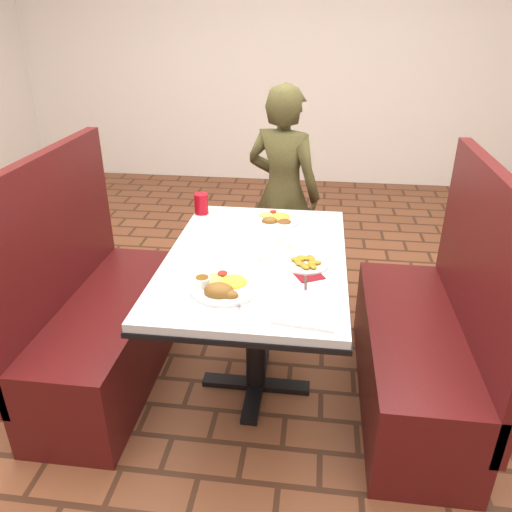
{
  "coord_description": "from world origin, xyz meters",
  "views": [
    {
      "loc": [
        0.26,
        -1.99,
        1.74
      ],
      "look_at": [
        0.0,
        0.0,
        0.75
      ],
      "focal_mm": 35.0,
      "sensor_mm": 36.0,
      "label": 1
    }
  ],
  "objects_px": {
    "booth_bench_right": "(425,346)",
    "diner_person": "(283,194)",
    "plantain_plate": "(306,263)",
    "booth_bench_left": "(100,322)",
    "near_dinner_plate": "(223,284)",
    "dining_table": "(256,275)",
    "red_tumbler": "(201,204)",
    "far_dinner_plate": "(276,217)"
  },
  "relations": [
    {
      "from": "booth_bench_right",
      "to": "diner_person",
      "type": "xyz_separation_m",
      "value": [
        -0.76,
        1.05,
        0.35
      ]
    },
    {
      "from": "diner_person",
      "to": "plantain_plate",
      "type": "xyz_separation_m",
      "value": [
        0.19,
        -1.12,
        0.08
      ]
    },
    {
      "from": "booth_bench_left",
      "to": "near_dinner_plate",
      "type": "bearing_deg",
      "value": -24.36
    },
    {
      "from": "dining_table",
      "to": "booth_bench_right",
      "type": "height_order",
      "value": "booth_bench_right"
    },
    {
      "from": "plantain_plate",
      "to": "dining_table",
      "type": "bearing_deg",
      "value": 164.04
    },
    {
      "from": "dining_table",
      "to": "near_dinner_plate",
      "type": "xyz_separation_m",
      "value": [
        -0.09,
        -0.32,
        0.13
      ]
    },
    {
      "from": "diner_person",
      "to": "red_tumbler",
      "type": "bearing_deg",
      "value": 76.46
    },
    {
      "from": "booth_bench_left",
      "to": "plantain_plate",
      "type": "bearing_deg",
      "value": -3.6
    },
    {
      "from": "near_dinner_plate",
      "to": "booth_bench_left",
      "type": "bearing_deg",
      "value": 155.64
    },
    {
      "from": "booth_bench_left",
      "to": "far_dinner_plate",
      "type": "relative_size",
      "value": 5.0
    },
    {
      "from": "diner_person",
      "to": "red_tumbler",
      "type": "height_order",
      "value": "diner_person"
    },
    {
      "from": "booth_bench_left",
      "to": "red_tumbler",
      "type": "bearing_deg",
      "value": 47.7
    },
    {
      "from": "dining_table",
      "to": "diner_person",
      "type": "distance_m",
      "value": 1.05
    },
    {
      "from": "red_tumbler",
      "to": "near_dinner_plate",
      "type": "bearing_deg",
      "value": -71.42
    },
    {
      "from": "red_tumbler",
      "to": "plantain_plate",
      "type": "bearing_deg",
      "value": -43.03
    },
    {
      "from": "diner_person",
      "to": "far_dinner_plate",
      "type": "bearing_deg",
      "value": 112.31
    },
    {
      "from": "dining_table",
      "to": "diner_person",
      "type": "xyz_separation_m",
      "value": [
        0.04,
        1.05,
        0.03
      ]
    },
    {
      "from": "near_dinner_plate",
      "to": "diner_person",
      "type": "bearing_deg",
      "value": 84.6
    },
    {
      "from": "diner_person",
      "to": "far_dinner_plate",
      "type": "relative_size",
      "value": 5.7
    },
    {
      "from": "plantain_plate",
      "to": "red_tumbler",
      "type": "distance_m",
      "value": 0.8
    },
    {
      "from": "booth_bench_left",
      "to": "far_dinner_plate",
      "type": "bearing_deg",
      "value": 26.3
    },
    {
      "from": "booth_bench_right",
      "to": "red_tumbler",
      "type": "bearing_deg",
      "value": 157.42
    },
    {
      "from": "red_tumbler",
      "to": "booth_bench_right",
      "type": "bearing_deg",
      "value": -22.58
    },
    {
      "from": "booth_bench_right",
      "to": "red_tumbler",
      "type": "distance_m",
      "value": 1.34
    },
    {
      "from": "diner_person",
      "to": "red_tumbler",
      "type": "distance_m",
      "value": 0.71
    },
    {
      "from": "booth_bench_left",
      "to": "near_dinner_plate",
      "type": "xyz_separation_m",
      "value": [
        0.71,
        -0.32,
        0.45
      ]
    },
    {
      "from": "diner_person",
      "to": "near_dinner_plate",
      "type": "distance_m",
      "value": 1.38
    },
    {
      "from": "plantain_plate",
      "to": "near_dinner_plate",
      "type": "bearing_deg",
      "value": -140.9
    },
    {
      "from": "dining_table",
      "to": "plantain_plate",
      "type": "height_order",
      "value": "plantain_plate"
    },
    {
      "from": "dining_table",
      "to": "near_dinner_plate",
      "type": "distance_m",
      "value": 0.36
    },
    {
      "from": "far_dinner_plate",
      "to": "plantain_plate",
      "type": "relative_size",
      "value": 1.24
    },
    {
      "from": "far_dinner_plate",
      "to": "dining_table",
      "type": "bearing_deg",
      "value": -96.71
    },
    {
      "from": "diner_person",
      "to": "plantain_plate",
      "type": "relative_size",
      "value": 7.05
    },
    {
      "from": "booth_bench_left",
      "to": "diner_person",
      "type": "bearing_deg",
      "value": 51.5
    },
    {
      "from": "diner_person",
      "to": "far_dinner_plate",
      "type": "height_order",
      "value": "diner_person"
    },
    {
      "from": "booth_bench_right",
      "to": "red_tumbler",
      "type": "height_order",
      "value": "booth_bench_right"
    },
    {
      "from": "plantain_plate",
      "to": "red_tumbler",
      "type": "relative_size",
      "value": 1.74
    },
    {
      "from": "booth_bench_right",
      "to": "near_dinner_plate",
      "type": "xyz_separation_m",
      "value": [
        -0.89,
        -0.32,
        0.45
      ]
    },
    {
      "from": "booth_bench_left",
      "to": "red_tumbler",
      "type": "height_order",
      "value": "booth_bench_left"
    },
    {
      "from": "far_dinner_plate",
      "to": "plantain_plate",
      "type": "height_order",
      "value": "far_dinner_plate"
    },
    {
      "from": "booth_bench_right",
      "to": "diner_person",
      "type": "bearing_deg",
      "value": 125.78
    },
    {
      "from": "booth_bench_left",
      "to": "booth_bench_right",
      "type": "xyz_separation_m",
      "value": [
        1.6,
        0.0,
        0.0
      ]
    }
  ]
}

